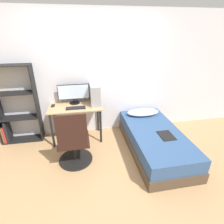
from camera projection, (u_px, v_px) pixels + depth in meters
The scene contains 12 objects.
ground_plane at pixel (108, 174), 2.81m from camera, with size 14.00×14.00×0.00m, color tan.
wall_back at pixel (96, 76), 3.58m from camera, with size 8.00×0.05×2.50m.
desk at pixel (76, 112), 3.50m from camera, with size 1.03×0.57×0.74m.
bookshelf at pixel (11, 110), 3.39m from camera, with size 0.79×0.28×1.56m.
office_chair at pixel (74, 145), 2.90m from camera, with size 0.59×0.59×1.01m.
bed at pixel (154, 140), 3.31m from camera, with size 0.92×1.90×0.42m.
pillow at pixel (143, 112), 3.81m from camera, with size 0.70×0.36×0.11m.
magazine at pixel (166, 135), 3.06m from camera, with size 0.24×0.32×0.01m.
monitor at pixel (74, 93), 3.50m from camera, with size 0.62×0.21×0.40m.
keyboard at pixel (76, 108), 3.34m from camera, with size 0.37×0.13×0.02m.
pc_tower at pixel (95, 94), 3.48m from camera, with size 0.19×0.41×0.40m.
phone at pixel (53, 106), 3.46m from camera, with size 0.07×0.14×0.01m.
Camera 1 is at (-0.32, -2.10, 2.10)m, focal length 28.00 mm.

